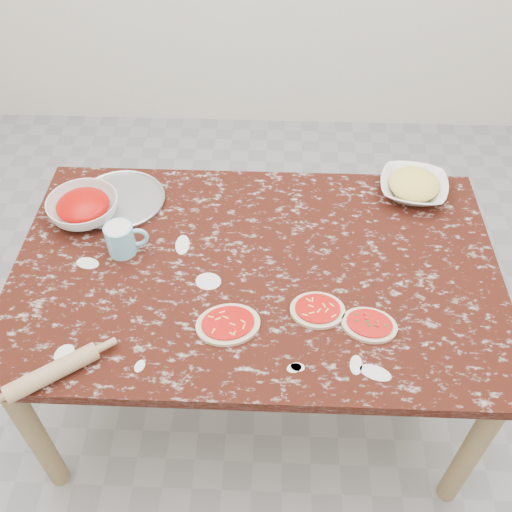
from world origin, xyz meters
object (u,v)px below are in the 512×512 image
object	(u,v)px
cheese_bowl	(413,188)
pizza_tray	(120,200)
worktable	(256,283)
rolling_pin	(52,372)
sauce_bowl	(84,208)
flour_mug	(122,239)

from	to	relation	value
cheese_bowl	pizza_tray	bearing A→B (deg)	-175.42
worktable	rolling_pin	distance (m)	0.71
worktable	sauce_bowl	size ratio (longest dim) A/B	6.45
worktable	pizza_tray	bearing A→B (deg)	149.32
worktable	rolling_pin	size ratio (longest dim) A/B	6.14
worktable	flour_mug	distance (m)	0.47
cheese_bowl	worktable	bearing A→B (deg)	-145.48
rolling_pin	flour_mug	bearing A→B (deg)	78.71
pizza_tray	cheese_bowl	size ratio (longest dim) A/B	1.30
sauce_bowl	rolling_pin	bearing A→B (deg)	-83.66
worktable	flour_mug	size ratio (longest dim) A/B	11.37
flour_mug	pizza_tray	bearing A→B (deg)	104.36
pizza_tray	flour_mug	xyz separation A→B (m)	(0.06, -0.25, 0.05)
cheese_bowl	flour_mug	world-z (taller)	flour_mug
worktable	cheese_bowl	world-z (taller)	cheese_bowl
worktable	sauce_bowl	bearing A→B (deg)	160.59
sauce_bowl	pizza_tray	bearing A→B (deg)	38.20
cheese_bowl	sauce_bowl	bearing A→B (deg)	-171.77
pizza_tray	cheese_bowl	world-z (taller)	cheese_bowl
worktable	flour_mug	world-z (taller)	flour_mug
pizza_tray	rolling_pin	size ratio (longest dim) A/B	1.23
pizza_tray	flour_mug	distance (m)	0.26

